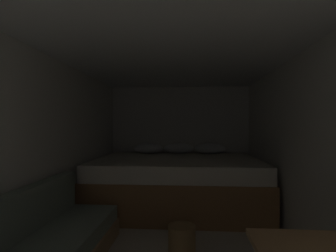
{
  "coord_description": "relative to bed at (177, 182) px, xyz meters",
  "views": [
    {
      "loc": [
        0.17,
        -0.29,
        1.23
      ],
      "look_at": [
        -0.06,
        2.7,
        1.23
      ],
      "focal_mm": 28.59,
      "sensor_mm": 36.0,
      "label": 1
    }
  ],
  "objects": [
    {
      "name": "ceiling_slab",
      "position": [
        0.0,
        -1.7,
        1.6
      ],
      "size": [
        2.65,
        5.27,
        0.05
      ],
      "primitive_type": "cube",
      "color": "white",
      "rests_on": "wall_left"
    },
    {
      "name": "wall_back",
      "position": [
        0.0,
        0.96,
        0.6
      ],
      "size": [
        2.65,
        0.05,
        1.96
      ],
      "primitive_type": "cube",
      "color": "silver",
      "rests_on": "ground"
    },
    {
      "name": "bed",
      "position": [
        0.0,
        0.0,
        0.0
      ],
      "size": [
        2.43,
        1.8,
        0.93
      ],
      "color": "olive",
      "rests_on": "ground"
    },
    {
      "name": "wall_left",
      "position": [
        -1.3,
        -1.7,
        0.6
      ],
      "size": [
        0.05,
        5.27,
        1.96
      ],
      "primitive_type": "cube",
      "color": "silver",
      "rests_on": "ground"
    },
    {
      "name": "wicker_basket",
      "position": [
        0.11,
        -1.46,
        -0.25
      ],
      "size": [
        0.27,
        0.27,
        0.26
      ],
      "color": "olive",
      "rests_on": "ground"
    },
    {
      "name": "wall_right",
      "position": [
        1.3,
        -1.7,
        0.6
      ],
      "size": [
        0.05,
        5.27,
        1.96
      ],
      "primitive_type": "cube",
      "color": "silver",
      "rests_on": "ground"
    }
  ]
}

